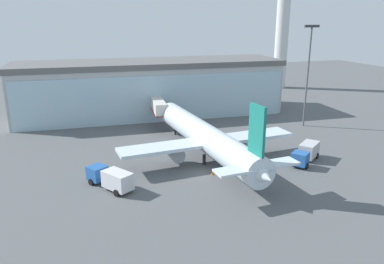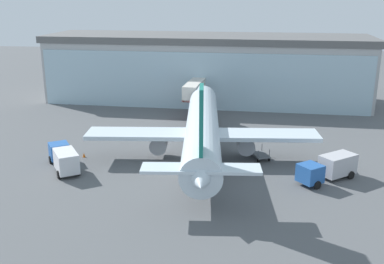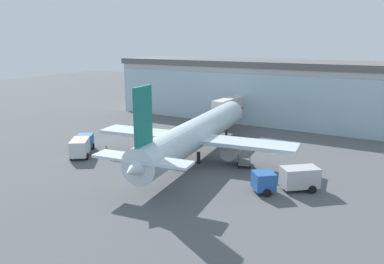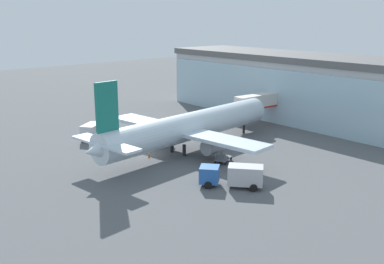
{
  "view_description": "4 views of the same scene",
  "coord_description": "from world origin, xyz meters",
  "px_view_note": "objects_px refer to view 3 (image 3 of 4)",
  "views": [
    {
      "loc": [
        -17.32,
        -47.11,
        21.47
      ],
      "look_at": [
        -0.23,
        5.26,
        4.62
      ],
      "focal_mm": 35.0,
      "sensor_mm": 36.0,
      "label": 1
    },
    {
      "loc": [
        6.6,
        -47.77,
        19.56
      ],
      "look_at": [
        0.84,
        4.07,
        3.47
      ],
      "focal_mm": 42.0,
      "sensor_mm": 36.0,
      "label": 2
    },
    {
      "loc": [
        24.93,
        -40.13,
        16.25
      ],
      "look_at": [
        0.41,
        6.91,
        3.24
      ],
      "focal_mm": 35.0,
      "sensor_mm": 36.0,
      "label": 3
    },
    {
      "loc": [
        49.11,
        -37.78,
        19.31
      ],
      "look_at": [
        1.37,
        6.49,
        2.49
      ],
      "focal_mm": 42.0,
      "sensor_mm": 36.0,
      "label": 4
    }
  ],
  "objects_px": {
    "fuel_truck": "(288,178)",
    "airplane": "(196,134)",
    "catering_truck": "(82,145)",
    "baggage_cart": "(244,162)",
    "jet_bridge": "(231,105)",
    "safety_cone_wingtip": "(106,146)",
    "safety_cone_nose": "(165,168)"
  },
  "relations": [
    {
      "from": "fuel_truck",
      "to": "baggage_cart",
      "type": "xyz_separation_m",
      "value": [
        -7.2,
        5.91,
        -0.97
      ]
    },
    {
      "from": "safety_cone_nose",
      "to": "baggage_cart",
      "type": "bearing_deg",
      "value": 36.43
    },
    {
      "from": "fuel_truck",
      "to": "safety_cone_nose",
      "type": "height_order",
      "value": "fuel_truck"
    },
    {
      "from": "catering_truck",
      "to": "baggage_cart",
      "type": "bearing_deg",
      "value": -107.49
    },
    {
      "from": "jet_bridge",
      "to": "airplane",
      "type": "bearing_deg",
      "value": -166.58
    },
    {
      "from": "safety_cone_nose",
      "to": "jet_bridge",
      "type": "bearing_deg",
      "value": 93.57
    },
    {
      "from": "airplane",
      "to": "safety_cone_wingtip",
      "type": "distance_m",
      "value": 15.15
    },
    {
      "from": "jet_bridge",
      "to": "safety_cone_nose",
      "type": "height_order",
      "value": "jet_bridge"
    },
    {
      "from": "fuel_truck",
      "to": "safety_cone_wingtip",
      "type": "distance_m",
      "value": 29.36
    },
    {
      "from": "fuel_truck",
      "to": "baggage_cart",
      "type": "bearing_deg",
      "value": -77.23
    },
    {
      "from": "catering_truck",
      "to": "safety_cone_nose",
      "type": "bearing_deg",
      "value": -123.0
    },
    {
      "from": "airplane",
      "to": "fuel_truck",
      "type": "distance_m",
      "value": 15.72
    },
    {
      "from": "fuel_truck",
      "to": "safety_cone_wingtip",
      "type": "height_order",
      "value": "fuel_truck"
    },
    {
      "from": "jet_bridge",
      "to": "safety_cone_wingtip",
      "type": "xyz_separation_m",
      "value": [
        -11.71,
        -22.53,
        -4.07
      ]
    },
    {
      "from": "airplane",
      "to": "baggage_cart",
      "type": "relative_size",
      "value": 11.41
    },
    {
      "from": "safety_cone_nose",
      "to": "safety_cone_wingtip",
      "type": "bearing_deg",
      "value": 162.11
    },
    {
      "from": "safety_cone_nose",
      "to": "airplane",
      "type": "bearing_deg",
      "value": 78.6
    },
    {
      "from": "fuel_truck",
      "to": "safety_cone_nose",
      "type": "xyz_separation_m",
      "value": [
        -15.67,
        -0.34,
        -1.19
      ]
    },
    {
      "from": "jet_bridge",
      "to": "baggage_cart",
      "type": "height_order",
      "value": "jet_bridge"
    },
    {
      "from": "jet_bridge",
      "to": "airplane",
      "type": "distance_m",
      "value": 20.81
    },
    {
      "from": "fuel_truck",
      "to": "safety_cone_nose",
      "type": "relative_size",
      "value": 12.93
    },
    {
      "from": "baggage_cart",
      "to": "safety_cone_nose",
      "type": "bearing_deg",
      "value": 104.87
    },
    {
      "from": "airplane",
      "to": "jet_bridge",
      "type": "bearing_deg",
      "value": 3.52
    },
    {
      "from": "fuel_truck",
      "to": "baggage_cart",
      "type": "relative_size",
      "value": 2.23
    },
    {
      "from": "baggage_cart",
      "to": "safety_cone_nose",
      "type": "height_order",
      "value": "baggage_cart"
    },
    {
      "from": "catering_truck",
      "to": "fuel_truck",
      "type": "height_order",
      "value": "same"
    },
    {
      "from": "jet_bridge",
      "to": "baggage_cart",
      "type": "bearing_deg",
      "value": -148.5
    },
    {
      "from": "airplane",
      "to": "baggage_cart",
      "type": "height_order",
      "value": "airplane"
    },
    {
      "from": "safety_cone_wingtip",
      "to": "catering_truck",
      "type": "bearing_deg",
      "value": -101.04
    },
    {
      "from": "catering_truck",
      "to": "baggage_cart",
      "type": "relative_size",
      "value": 2.3
    },
    {
      "from": "catering_truck",
      "to": "safety_cone_wingtip",
      "type": "height_order",
      "value": "catering_truck"
    },
    {
      "from": "fuel_truck",
      "to": "airplane",
      "type": "bearing_deg",
      "value": -60.23
    }
  ]
}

